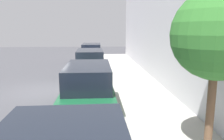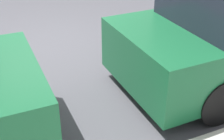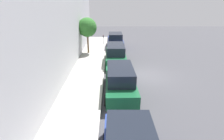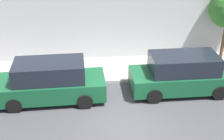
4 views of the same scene
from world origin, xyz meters
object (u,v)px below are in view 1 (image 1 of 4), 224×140
Objects in this scene: street_tree at (217,35)px; parked_minivan_fourth at (92,54)px; parked_minivan_second at (88,90)px; parked_minivan_third at (90,65)px.

parked_minivan_fourth is at bearing 101.91° from street_tree.
parked_minivan_fourth is at bearing 90.83° from parked_minivan_second.
parked_minivan_fourth is 1.22× the size of street_tree.
parked_minivan_fourth is 16.25m from street_tree.
parked_minivan_second is at bearing 133.62° from street_tree.
street_tree is at bearing -70.91° from parked_minivan_third.
parked_minivan_second is 5.05m from street_tree.
parked_minivan_fourth is (-0.18, 12.46, 0.00)m from parked_minivan_second.
street_tree is at bearing -78.09° from parked_minivan_fourth.
street_tree reaches higher than parked_minivan_second.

